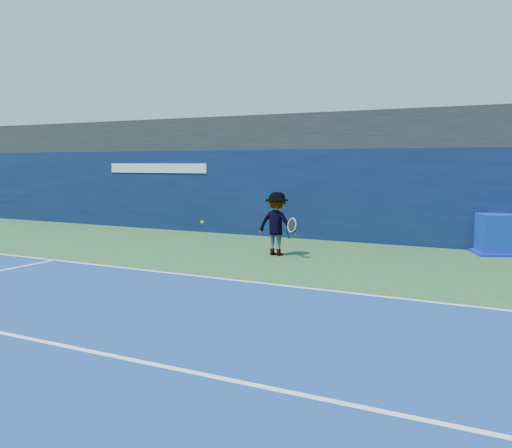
# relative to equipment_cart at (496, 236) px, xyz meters

# --- Properties ---
(ground) EXTENTS (80.00, 80.00, 0.00)m
(ground) POSITION_rel_equipment_cart_xyz_m (-5.15, -9.58, -0.51)
(ground) COLOR #2B5F2E
(ground) RESTS_ON ground
(baseline) EXTENTS (24.00, 0.10, 0.01)m
(baseline) POSITION_rel_equipment_cart_xyz_m (-5.15, -6.58, -0.51)
(baseline) COLOR white
(baseline) RESTS_ON ground
(service_line) EXTENTS (24.00, 0.10, 0.01)m
(service_line) POSITION_rel_equipment_cart_xyz_m (-5.15, -11.58, -0.51)
(service_line) COLOR white
(service_line) RESTS_ON ground
(stadium_band) EXTENTS (36.00, 3.00, 1.20)m
(stadium_band) POSITION_rel_equipment_cart_xyz_m (-5.15, 1.92, 3.09)
(stadium_band) COLOR black
(stadium_band) RESTS_ON back_wall_assembly
(back_wall_assembly) EXTENTS (36.00, 1.03, 3.00)m
(back_wall_assembly) POSITION_rel_equipment_cart_xyz_m (-5.15, 0.92, 0.99)
(back_wall_assembly) COLOR #0B193D
(back_wall_assembly) RESTS_ON ground
(equipment_cart) EXTENTS (1.55, 1.55, 1.13)m
(equipment_cart) POSITION_rel_equipment_cart_xyz_m (0.00, 0.00, 0.00)
(equipment_cart) COLOR #0B299D
(equipment_cart) RESTS_ON ground
(tennis_player) EXTENTS (1.32, 0.73, 1.75)m
(tennis_player) POSITION_rel_equipment_cart_xyz_m (-5.37, -3.06, 0.36)
(tennis_player) COLOR white
(tennis_player) RESTS_ON ground
(tennis_ball) EXTENTS (0.08, 0.08, 0.08)m
(tennis_ball) POSITION_rel_equipment_cart_xyz_m (-7.00, -4.32, 0.45)
(tennis_ball) COLOR #C0D617
(tennis_ball) RESTS_ON ground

